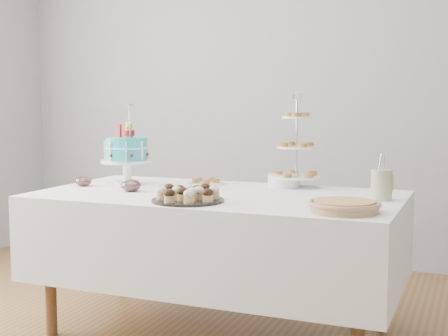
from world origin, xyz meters
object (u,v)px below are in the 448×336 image
at_px(birthday_cake, 127,163).
at_px(jam_bowl_a, 131,186).
at_px(plate_stack, 284,181).
at_px(pastry_plate, 206,182).
at_px(utensil_pitcher, 382,184).
at_px(pie, 344,206).
at_px(cupcake_tray, 188,194).
at_px(tiered_stand, 297,148).
at_px(table, 218,235).
at_px(jam_bowl_b, 83,181).

relative_size(birthday_cake, jam_bowl_a, 4.21).
bearing_deg(plate_stack, pastry_plate, -173.85).
bearing_deg(utensil_pitcher, pie, -96.96).
bearing_deg(cupcake_tray, tiered_stand, 64.08).
height_order(plate_stack, utensil_pitcher, utensil_pitcher).
distance_m(cupcake_tray, plate_stack, 0.74).
height_order(birthday_cake, jam_bowl_a, birthday_cake).
xyz_separation_m(pastry_plate, jam_bowl_a, (-0.25, -0.44, 0.02)).
distance_m(table, pastry_plate, 0.46).
distance_m(pastry_plate, utensil_pitcher, 1.08).
xyz_separation_m(table, pie, (0.74, -0.31, 0.26)).
distance_m(pie, utensil_pitcher, 0.42).
bearing_deg(jam_bowl_b, cupcake_tray, -19.36).
xyz_separation_m(birthday_cake, jam_bowl_a, (0.18, -0.25, -0.10)).
relative_size(pie, tiered_stand, 0.60).
bearing_deg(jam_bowl_b, table, 1.85).
height_order(pie, utensil_pitcher, utensil_pitcher).
distance_m(plate_stack, jam_bowl_b, 1.16).
height_order(plate_stack, pastry_plate, plate_stack).
bearing_deg(birthday_cake, plate_stack, 30.52).
relative_size(cupcake_tray, tiered_stand, 0.66).
height_order(plate_stack, jam_bowl_a, plate_stack).
distance_m(pie, jam_bowl_b, 1.60).
relative_size(birthday_cake, cupcake_tray, 1.33).
relative_size(plate_stack, utensil_pitcher, 0.80).
height_order(tiered_stand, jam_bowl_b, tiered_stand).
distance_m(tiered_stand, plate_stack, 0.20).
bearing_deg(plate_stack, utensil_pitcher, -25.66).
bearing_deg(utensil_pitcher, table, -166.54).
bearing_deg(birthday_cake, tiered_stand, 30.77).
height_order(cupcake_tray, jam_bowl_a, cupcake_tray).
distance_m(table, tiered_stand, 0.68).
xyz_separation_m(cupcake_tray, jam_bowl_b, (-0.81, 0.28, -0.01)).
xyz_separation_m(plate_stack, jam_bowl_a, (-0.72, -0.49, -0.00)).
bearing_deg(cupcake_tray, table, 84.86).
relative_size(tiered_stand, plate_stack, 2.91).
bearing_deg(birthday_cake, pastry_plate, 39.24).
relative_size(cupcake_tray, pastry_plate, 1.60).
bearing_deg(utensil_pitcher, birthday_cake, -174.82).
height_order(table, jam_bowl_b, jam_bowl_b).
relative_size(birthday_cake, jam_bowl_b, 4.90).
bearing_deg(tiered_stand, birthday_cake, -164.98).
height_order(birthday_cake, pie, birthday_cake).
bearing_deg(tiered_stand, jam_bowl_a, -147.11).
xyz_separation_m(pie, tiered_stand, (-0.42, 0.71, 0.20)).
xyz_separation_m(cupcake_tray, pastry_plate, (-0.19, 0.64, -0.03)).
height_order(cupcake_tray, plate_stack, cupcake_tray).
relative_size(birthday_cake, tiered_stand, 0.87).
relative_size(birthday_cake, pastry_plate, 2.13).
distance_m(pastry_plate, jam_bowl_a, 0.50).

